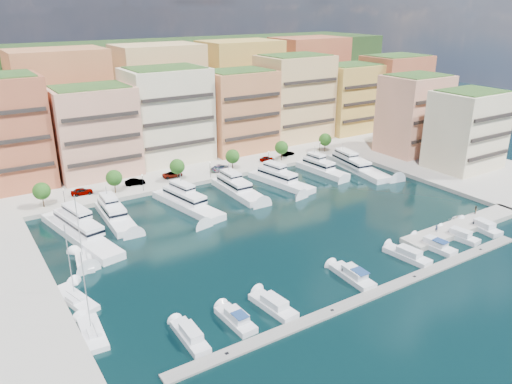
% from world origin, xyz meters
% --- Properties ---
extents(ground, '(400.00, 400.00, 0.00)m').
position_xyz_m(ground, '(0.00, 0.00, 0.00)').
color(ground, black).
rests_on(ground, ground).
extents(north_quay, '(220.00, 64.00, 2.00)m').
position_xyz_m(north_quay, '(0.00, 62.00, 0.00)').
color(north_quay, '#9E998E').
rests_on(north_quay, ground).
extents(east_quay, '(34.00, 76.00, 2.00)m').
position_xyz_m(east_quay, '(62.00, -8.00, 0.00)').
color(east_quay, '#9E998E').
rests_on(east_quay, ground).
extents(hillside, '(240.00, 40.00, 58.00)m').
position_xyz_m(hillside, '(0.00, 110.00, 0.00)').
color(hillside, '#193315').
rests_on(hillside, ground).
extents(south_pontoon, '(72.00, 2.20, 0.35)m').
position_xyz_m(south_pontoon, '(-3.00, -30.00, 0.00)').
color(south_pontoon, gray).
rests_on(south_pontoon, ground).
extents(finger_pier, '(32.00, 5.00, 2.00)m').
position_xyz_m(finger_pier, '(30.00, -22.00, 0.00)').
color(finger_pier, '#9E998E').
rests_on(finger_pier, ground).
extents(apartment_1, '(20.00, 16.50, 26.80)m').
position_xyz_m(apartment_1, '(-44.00, 51.99, 14.31)').
color(apartment_1, '#B7623D').
rests_on(apartment_1, north_quay).
extents(apartment_2, '(20.00, 15.50, 22.80)m').
position_xyz_m(apartment_2, '(-23.00, 49.99, 12.31)').
color(apartment_2, '#E79C81').
rests_on(apartment_2, north_quay).
extents(apartment_3, '(22.00, 16.50, 25.80)m').
position_xyz_m(apartment_3, '(-2.00, 51.99, 13.81)').
color(apartment_3, '#F7E6BF').
rests_on(apartment_3, north_quay).
extents(apartment_4, '(20.00, 15.50, 23.80)m').
position_xyz_m(apartment_4, '(20.00, 49.99, 12.81)').
color(apartment_4, '#D88351').
rests_on(apartment_4, north_quay).
extents(apartment_5, '(22.00, 16.50, 26.80)m').
position_xyz_m(apartment_5, '(42.00, 51.99, 14.31)').
color(apartment_5, tan).
rests_on(apartment_5, north_quay).
extents(apartment_6, '(20.00, 15.50, 22.80)m').
position_xyz_m(apartment_6, '(64.00, 49.99, 12.31)').
color(apartment_6, gold).
rests_on(apartment_6, north_quay).
extents(apartment_7, '(22.00, 16.50, 24.80)m').
position_xyz_m(apartment_7, '(84.00, 47.99, 13.31)').
color(apartment_7, '#B7623D').
rests_on(apartment_7, north_quay).
extents(apartment_east_a, '(18.00, 14.50, 22.80)m').
position_xyz_m(apartment_east_a, '(62.00, 19.99, 12.31)').
color(apartment_east_a, '#E79C81').
rests_on(apartment_east_a, east_quay).
extents(apartment_east_b, '(18.00, 14.50, 20.80)m').
position_xyz_m(apartment_east_b, '(62.00, 1.99, 11.31)').
color(apartment_east_b, '#F7E6BF').
rests_on(apartment_east_b, east_quay).
extents(backblock_1, '(26.00, 18.00, 30.00)m').
position_xyz_m(backblock_1, '(-25.00, 74.00, 16.00)').
color(backblock_1, '#D88351').
rests_on(backblock_1, north_quay).
extents(backblock_2, '(26.00, 18.00, 30.00)m').
position_xyz_m(backblock_2, '(5.00, 74.00, 16.00)').
color(backblock_2, tan).
rests_on(backblock_2, north_quay).
extents(backblock_3, '(26.00, 18.00, 30.00)m').
position_xyz_m(backblock_3, '(35.00, 74.00, 16.00)').
color(backblock_3, gold).
rests_on(backblock_3, north_quay).
extents(backblock_4, '(26.00, 18.00, 30.00)m').
position_xyz_m(backblock_4, '(65.00, 74.00, 16.00)').
color(backblock_4, '#B7623D').
rests_on(backblock_4, north_quay).
extents(tree_0, '(3.80, 3.80, 5.65)m').
position_xyz_m(tree_0, '(-40.00, 33.50, 4.74)').
color(tree_0, '#473323').
rests_on(tree_0, north_quay).
extents(tree_1, '(3.80, 3.80, 5.65)m').
position_xyz_m(tree_1, '(-24.00, 33.50, 4.74)').
color(tree_1, '#473323').
rests_on(tree_1, north_quay).
extents(tree_2, '(3.80, 3.80, 5.65)m').
position_xyz_m(tree_2, '(-8.00, 33.50, 4.74)').
color(tree_2, '#473323').
rests_on(tree_2, north_quay).
extents(tree_3, '(3.80, 3.80, 5.65)m').
position_xyz_m(tree_3, '(8.00, 33.50, 4.74)').
color(tree_3, '#473323').
rests_on(tree_3, north_quay).
extents(tree_4, '(3.80, 3.80, 5.65)m').
position_xyz_m(tree_4, '(24.00, 33.50, 4.74)').
color(tree_4, '#473323').
rests_on(tree_4, north_quay).
extents(tree_5, '(3.80, 3.80, 5.65)m').
position_xyz_m(tree_5, '(40.00, 33.50, 4.74)').
color(tree_5, '#473323').
rests_on(tree_5, north_quay).
extents(lamppost_0, '(0.30, 0.30, 4.20)m').
position_xyz_m(lamppost_0, '(-36.00, 31.20, 3.83)').
color(lamppost_0, black).
rests_on(lamppost_0, north_quay).
extents(lamppost_1, '(0.30, 0.30, 4.20)m').
position_xyz_m(lamppost_1, '(-18.00, 31.20, 3.83)').
color(lamppost_1, black).
rests_on(lamppost_1, north_quay).
extents(lamppost_2, '(0.30, 0.30, 4.20)m').
position_xyz_m(lamppost_2, '(0.00, 31.20, 3.83)').
color(lamppost_2, black).
rests_on(lamppost_2, north_quay).
extents(lamppost_3, '(0.30, 0.30, 4.20)m').
position_xyz_m(lamppost_3, '(18.00, 31.20, 3.83)').
color(lamppost_3, black).
rests_on(lamppost_3, north_quay).
extents(lamppost_4, '(0.30, 0.30, 4.20)m').
position_xyz_m(lamppost_4, '(36.00, 31.20, 3.83)').
color(lamppost_4, black).
rests_on(lamppost_4, north_quay).
extents(yacht_0, '(9.51, 27.47, 7.30)m').
position_xyz_m(yacht_0, '(-36.92, 16.58, 1.21)').
color(yacht_0, white).
rests_on(yacht_0, ground).
extents(yacht_1, '(5.36, 18.41, 7.30)m').
position_xyz_m(yacht_1, '(-28.41, 20.61, 1.09)').
color(yacht_1, white).
rests_on(yacht_1, ground).
extents(yacht_2, '(8.36, 22.34, 7.30)m').
position_xyz_m(yacht_2, '(-12.77, 18.97, 1.21)').
color(yacht_2, white).
rests_on(yacht_2, ground).
extents(yacht_3, '(5.16, 18.78, 7.30)m').
position_xyz_m(yacht_3, '(1.45, 20.43, 1.21)').
color(yacht_3, white).
rests_on(yacht_3, ground).
extents(yacht_4, '(7.89, 20.27, 7.30)m').
position_xyz_m(yacht_4, '(13.56, 19.88, 1.09)').
color(yacht_4, white).
rests_on(yacht_4, ground).
extents(yacht_5, '(5.62, 16.80, 7.30)m').
position_xyz_m(yacht_5, '(28.39, 21.44, 1.21)').
color(yacht_5, white).
rests_on(yacht_5, ground).
extents(yacht_6, '(8.51, 24.17, 7.30)m').
position_xyz_m(yacht_6, '(38.08, 18.15, 1.21)').
color(yacht_6, white).
rests_on(yacht_6, ground).
extents(cruiser_0, '(2.59, 8.51, 2.55)m').
position_xyz_m(cruiser_0, '(-32.62, -24.59, 0.55)').
color(cruiser_0, silver).
rests_on(cruiser_0, ground).
extents(cruiser_1, '(2.90, 7.81, 2.66)m').
position_xyz_m(cruiser_1, '(-25.41, -24.60, 0.57)').
color(cruiser_1, silver).
rests_on(cruiser_1, ground).
extents(cruiser_2, '(3.68, 8.83, 2.55)m').
position_xyz_m(cruiser_2, '(-18.88, -24.59, 0.55)').
color(cruiser_2, silver).
rests_on(cruiser_2, ground).
extents(cruiser_4, '(3.30, 9.14, 2.66)m').
position_xyz_m(cruiser_4, '(-2.85, -24.62, 0.57)').
color(cruiser_4, silver).
rests_on(cruiser_4, ground).
extents(cruiser_6, '(3.77, 9.09, 2.55)m').
position_xyz_m(cruiser_6, '(10.41, -24.60, 0.55)').
color(cruiser_6, silver).
rests_on(cruiser_6, ground).
extents(cruiser_7, '(3.44, 8.77, 2.66)m').
position_xyz_m(cruiser_7, '(17.57, -24.61, 0.57)').
color(cruiser_7, silver).
rests_on(cruiser_7, ground).
extents(cruiser_8, '(3.43, 8.21, 2.55)m').
position_xyz_m(cruiser_8, '(24.97, -24.59, 0.55)').
color(cruiser_8, silver).
rests_on(cruiser_8, ground).
extents(cruiser_9, '(3.63, 8.24, 2.55)m').
position_xyz_m(cruiser_9, '(32.43, -24.59, 0.55)').
color(cruiser_9, silver).
rests_on(cruiser_9, ground).
extents(sailboat_0, '(3.39, 8.68, 13.20)m').
position_xyz_m(sailboat_0, '(-43.53, -16.43, 0.31)').
color(sailboat_0, white).
rests_on(sailboat_0, ground).
extents(sailboat_2, '(4.07, 8.98, 13.20)m').
position_xyz_m(sailboat_2, '(-38.93, 5.13, 0.32)').
color(sailboat_2, white).
rests_on(sailboat_2, ground).
extents(sailboat_1, '(5.33, 10.30, 13.20)m').
position_xyz_m(sailboat_1, '(-43.43, -6.41, 0.31)').
color(sailboat_1, white).
rests_on(sailboat_1, ground).
extents(tender_3, '(1.89, 1.69, 0.91)m').
position_xyz_m(tender_3, '(32.48, -18.69, 0.45)').
color(tender_3, beige).
rests_on(tender_3, ground).
extents(tender_2, '(4.26, 3.51, 0.77)m').
position_xyz_m(tender_2, '(32.36, -18.76, 0.38)').
color(tender_2, silver).
rests_on(tender_2, ground).
extents(tender_1, '(1.81, 1.66, 0.81)m').
position_xyz_m(tender_1, '(24.72, -19.00, 0.40)').
color(tender_1, '#F2EDB9').
rests_on(tender_1, ground).
extents(car_0, '(5.08, 2.42, 1.68)m').
position_xyz_m(car_0, '(-30.95, 36.59, 1.84)').
color(car_0, gray).
rests_on(car_0, north_quay).
extents(car_1, '(5.06, 2.53, 1.59)m').
position_xyz_m(car_1, '(-18.16, 36.26, 1.80)').
color(car_1, gray).
rests_on(car_1, north_quay).
extents(car_2, '(5.29, 2.55, 1.45)m').
position_xyz_m(car_2, '(-8.03, 36.65, 1.73)').
color(car_2, gray).
rests_on(car_2, north_quay).
extents(car_3, '(6.12, 3.80, 1.66)m').
position_xyz_m(car_3, '(4.81, 34.73, 1.83)').
color(car_3, gray).
rests_on(car_3, north_quay).
extents(car_4, '(4.48, 2.49, 1.44)m').
position_xyz_m(car_4, '(20.10, 34.97, 1.72)').
color(car_4, gray).
rests_on(car_4, north_quay).
extents(car_5, '(4.21, 1.90, 1.34)m').
position_xyz_m(car_5, '(28.26, 36.13, 1.67)').
color(car_5, gray).
rests_on(car_5, north_quay).
extents(person_0, '(0.55, 0.65, 1.52)m').
position_xyz_m(person_0, '(22.20, -21.37, 1.76)').
color(person_0, '#232E46').
rests_on(person_0, finger_pier).
extents(person_1, '(1.07, 1.00, 1.75)m').
position_xyz_m(person_1, '(36.43, -20.00, 1.88)').
color(person_1, brown).
rests_on(person_1, finger_pier).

